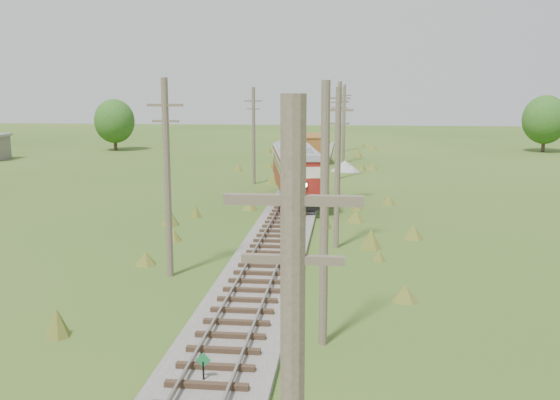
# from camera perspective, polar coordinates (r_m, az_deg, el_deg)

# --- Properties ---
(railbed_main) EXTENTS (3.60, 96.00, 0.57)m
(railbed_main) POSITION_cam_1_polar(r_m,az_deg,el_deg) (49.82, 1.70, 0.57)
(railbed_main) COLOR #605B54
(railbed_main) RESTS_ON ground
(switch_marker) EXTENTS (0.45, 0.06, 1.08)m
(switch_marker) POSITION_cam_1_polar(r_m,az_deg,el_deg) (18.71, -7.02, -14.92)
(switch_marker) COLOR black
(switch_marker) RESTS_ON ground
(streetcar) EXTENTS (5.10, 13.26, 5.99)m
(streetcar) POSITION_cam_1_polar(r_m,az_deg,el_deg) (47.22, 1.50, 3.18)
(streetcar) COLOR black
(streetcar) RESTS_ON ground
(gondola) EXTENTS (3.57, 8.00, 2.57)m
(gondola) POSITION_cam_1_polar(r_m,az_deg,el_deg) (73.08, 3.17, 5.04)
(gondola) COLOR black
(gondola) RESTS_ON ground
(gravel_pile) EXTENTS (3.03, 3.22, 1.10)m
(gravel_pile) POSITION_cam_1_polar(r_m,az_deg,el_deg) (65.14, 6.05, 3.10)
(gravel_pile) COLOR gray
(gravel_pile) RESTS_ON ground
(utility_pole_r_1) EXTENTS (0.30, 0.30, 8.80)m
(utility_pole_r_1) POSITION_cam_1_polar(r_m,az_deg,el_deg) (20.40, 4.07, -1.55)
(utility_pole_r_1) COLOR brown
(utility_pole_r_1) RESTS_ON ground
(utility_pole_r_2) EXTENTS (1.60, 0.30, 8.60)m
(utility_pole_r_2) POSITION_cam_1_polar(r_m,az_deg,el_deg) (33.22, 5.26, 3.05)
(utility_pole_r_2) COLOR brown
(utility_pole_r_2) RESTS_ON ground
(utility_pole_r_3) EXTENTS (1.60, 0.30, 9.00)m
(utility_pole_r_3) POSITION_cam_1_polar(r_m,az_deg,el_deg) (46.13, 5.42, 5.31)
(utility_pole_r_3) COLOR brown
(utility_pole_r_3) RESTS_ON ground
(utility_pole_r_4) EXTENTS (1.60, 0.30, 8.40)m
(utility_pole_r_4) POSITION_cam_1_polar(r_m,az_deg,el_deg) (59.12, 5.40, 6.09)
(utility_pole_r_4) COLOR brown
(utility_pole_r_4) RESTS_ON ground
(utility_pole_r_5) EXTENTS (1.60, 0.30, 8.90)m
(utility_pole_r_5) POSITION_cam_1_polar(r_m,az_deg,el_deg) (72.07, 5.88, 7.03)
(utility_pole_r_5) COLOR brown
(utility_pole_r_5) RESTS_ON ground
(utility_pole_r_6) EXTENTS (1.60, 0.30, 8.70)m
(utility_pole_r_6) POSITION_cam_1_polar(r_m,az_deg,el_deg) (85.06, 5.80, 7.44)
(utility_pole_r_6) COLOR brown
(utility_pole_r_6) RESTS_ON ground
(utility_pole_l_a) EXTENTS (1.60, 0.30, 9.00)m
(utility_pole_l_a) POSITION_cam_1_polar(r_m,az_deg,el_deg) (28.40, -10.27, 2.12)
(utility_pole_l_a) COLOR brown
(utility_pole_l_a) RESTS_ON ground
(utility_pole_l_b) EXTENTS (1.60, 0.30, 8.60)m
(utility_pole_l_b) POSITION_cam_1_polar(r_m,az_deg,el_deg) (55.74, -2.43, 5.98)
(utility_pole_l_b) COLOR brown
(utility_pole_l_b) RESTS_ON ground
(tree_mid_a) EXTENTS (5.46, 5.46, 7.03)m
(tree_mid_a) POSITION_cam_1_polar(r_m,az_deg,el_deg) (88.96, -14.90, 6.98)
(tree_mid_a) COLOR #38281C
(tree_mid_a) RESTS_ON ground
(tree_mid_b) EXTENTS (5.88, 5.88, 7.57)m
(tree_mid_b) POSITION_cam_1_polar(r_m,az_deg,el_deg) (90.92, 23.07, 6.77)
(tree_mid_b) COLOR #38281C
(tree_mid_b) RESTS_ON ground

